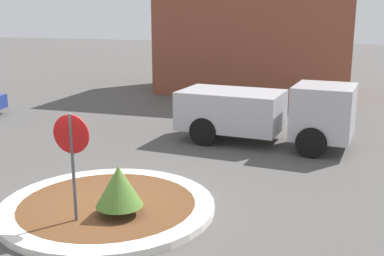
{
  "coord_description": "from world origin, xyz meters",
  "views": [
    {
      "loc": [
        4.93,
        -9.26,
        4.46
      ],
      "look_at": [
        1.15,
        2.84,
        1.35
      ],
      "focal_mm": 45.0,
      "sensor_mm": 36.0,
      "label": 1
    }
  ],
  "objects": [
    {
      "name": "storefront_building",
      "position": [
        0.26,
        17.73,
        3.91
      ],
      "size": [
        10.16,
        6.07,
        7.81
      ],
      "color": "brown",
      "rests_on": "ground_plane"
    },
    {
      "name": "ground_plane",
      "position": [
        0.0,
        0.0,
        0.0
      ],
      "size": [
        120.0,
        120.0,
        0.0
      ],
      "primitive_type": "plane",
      "color": "#514F4C"
    },
    {
      "name": "island_shrub",
      "position": [
        0.55,
        -0.5,
        0.82
      ],
      "size": [
        1.02,
        1.02,
        1.1
      ],
      "color": "brown",
      "rests_on": "traffic_island"
    },
    {
      "name": "traffic_island",
      "position": [
        0.0,
        0.0,
        0.08
      ],
      "size": [
        4.92,
        4.92,
        0.16
      ],
      "color": "silver",
      "rests_on": "ground_plane"
    },
    {
      "name": "utility_truck",
      "position": [
        2.57,
        6.7,
        1.14
      ],
      "size": [
        5.98,
        2.73,
        2.14
      ],
      "rotation": [
        0.0,
        0.0,
        -0.1
      ],
      "color": "#B2B2B7",
      "rests_on": "ground_plane"
    },
    {
      "name": "stop_sign",
      "position": [
        -0.2,
        -1.03,
        1.73
      ],
      "size": [
        0.81,
        0.07,
        2.46
      ],
      "color": "#4C4C51",
      "rests_on": "ground_plane"
    }
  ]
}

